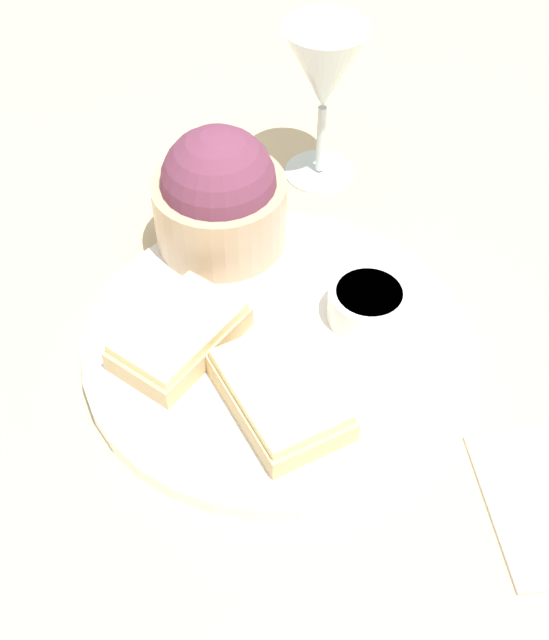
% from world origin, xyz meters
% --- Properties ---
extents(ground_plane, '(4.00, 4.00, 0.00)m').
position_xyz_m(ground_plane, '(0.00, 0.00, 0.00)').
color(ground_plane, '#C6B289').
extents(dinner_plate, '(0.29, 0.29, 0.01)m').
position_xyz_m(dinner_plate, '(0.00, 0.00, 0.01)').
color(dinner_plate, white).
rests_on(dinner_plate, ground_plane).
extents(salad_bowl, '(0.11, 0.11, 0.10)m').
position_xyz_m(salad_bowl, '(-0.11, -0.05, 0.06)').
color(salad_bowl, tan).
rests_on(salad_bowl, dinner_plate).
extents(sauce_ramekin, '(0.06, 0.06, 0.03)m').
position_xyz_m(sauce_ramekin, '(-0.03, 0.07, 0.03)').
color(sauce_ramekin, white).
rests_on(sauce_ramekin, dinner_plate).
extents(cheese_toast_near, '(0.12, 0.11, 0.03)m').
position_xyz_m(cheese_toast_near, '(0.06, 0.01, 0.03)').
color(cheese_toast_near, '#D1B27F').
rests_on(cheese_toast_near, dinner_plate).
extents(cheese_toast_far, '(0.12, 0.10, 0.03)m').
position_xyz_m(cheese_toast_far, '(0.01, -0.07, 0.03)').
color(cheese_toast_far, '#D1B27F').
rests_on(cheese_toast_far, dinner_plate).
extents(wine_glass, '(0.07, 0.07, 0.15)m').
position_xyz_m(wine_glass, '(-0.22, 0.02, 0.10)').
color(wine_glass, silver).
rests_on(wine_glass, ground_plane).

